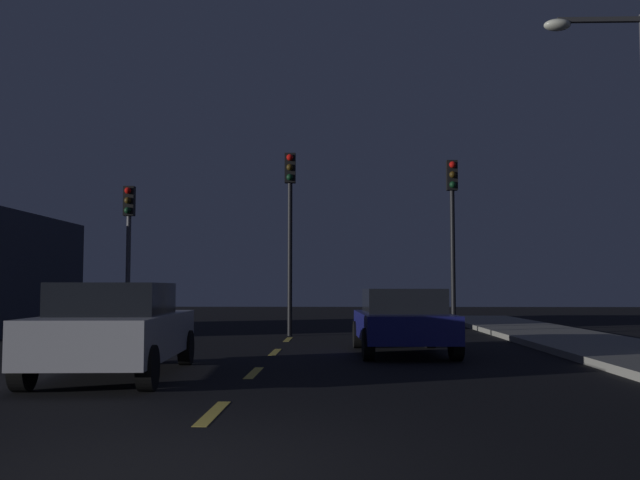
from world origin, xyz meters
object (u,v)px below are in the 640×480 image
(car_stopped_ahead, at_px, (403,320))
(street_lamp_right, at_px, (631,148))
(traffic_signal_right, at_px, (452,213))
(traffic_signal_left, at_px, (129,230))
(traffic_signal_center, at_px, (290,209))
(car_adjacent_lane, at_px, (116,329))

(car_stopped_ahead, relative_size, street_lamp_right, 0.57)
(traffic_signal_right, bearing_deg, street_lamp_right, -67.60)
(traffic_signal_right, bearing_deg, traffic_signal_left, -179.99)
(traffic_signal_center, distance_m, traffic_signal_right, 4.86)
(traffic_signal_center, distance_m, car_adjacent_lane, 10.31)
(traffic_signal_left, bearing_deg, car_adjacent_lane, -73.90)
(car_adjacent_lane, xyz_separation_m, street_lamp_right, (9.62, 3.18, 3.55))
(traffic_signal_left, distance_m, street_lamp_right, 14.02)
(car_stopped_ahead, relative_size, car_adjacent_lane, 0.91)
(traffic_signal_center, xyz_separation_m, car_stopped_ahead, (2.86, -5.58, -3.08))
(traffic_signal_left, relative_size, car_adjacent_lane, 1.00)
(street_lamp_right, bearing_deg, car_stopped_ahead, 169.52)
(traffic_signal_left, height_order, street_lamp_right, street_lamp_right)
(traffic_signal_right, xyz_separation_m, street_lamp_right, (2.65, -6.44, 0.67))
(car_stopped_ahead, distance_m, car_adjacent_lane, 6.41)
(traffic_signal_left, xyz_separation_m, car_stopped_ahead, (7.75, -5.58, -2.45))
(traffic_signal_center, relative_size, car_adjacent_lane, 1.21)
(car_adjacent_lane, relative_size, street_lamp_right, 0.63)
(traffic_signal_left, height_order, traffic_signal_right, traffic_signal_right)
(traffic_signal_left, bearing_deg, traffic_signal_right, 0.01)
(traffic_signal_left, height_order, car_stopped_ahead, traffic_signal_left)
(traffic_signal_left, relative_size, traffic_signal_right, 0.86)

